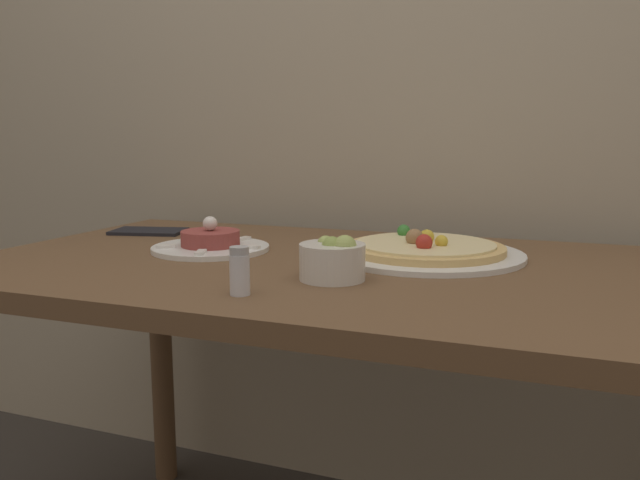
% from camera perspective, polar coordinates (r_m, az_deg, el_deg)
% --- Properties ---
extents(back_wall, '(8.00, 0.05, 2.60)m').
position_cam_1_polar(back_wall, '(1.66, 8.88, 20.80)').
color(back_wall, tan).
rests_on(back_wall, ground_plane).
extents(dining_table, '(1.44, 0.78, 0.74)m').
position_cam_1_polar(dining_table, '(1.17, 2.91, -6.60)').
color(dining_table, brown).
rests_on(dining_table, ground_plane).
extents(pizza_plate, '(0.38, 0.38, 0.06)m').
position_cam_1_polar(pizza_plate, '(1.22, 9.55, -0.91)').
color(pizza_plate, white).
rests_on(pizza_plate, dining_table).
extents(tartare_plate, '(0.24, 0.24, 0.07)m').
position_cam_1_polar(tartare_plate, '(1.29, -9.97, -0.30)').
color(tartare_plate, white).
rests_on(tartare_plate, dining_table).
extents(small_bowl, '(0.11, 0.11, 0.08)m').
position_cam_1_polar(small_bowl, '(1.01, 1.21, -1.76)').
color(small_bowl, silver).
rests_on(small_bowl, dining_table).
extents(napkin, '(0.19, 0.14, 0.01)m').
position_cam_1_polar(napkin, '(1.56, -15.39, 0.77)').
color(napkin, black).
rests_on(napkin, dining_table).
extents(salt_shaker, '(0.03, 0.03, 0.07)m').
position_cam_1_polar(salt_shaker, '(0.92, -7.36, -2.84)').
color(salt_shaker, silver).
rests_on(salt_shaker, dining_table).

